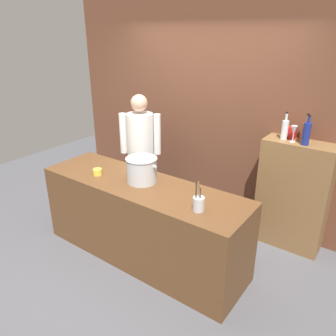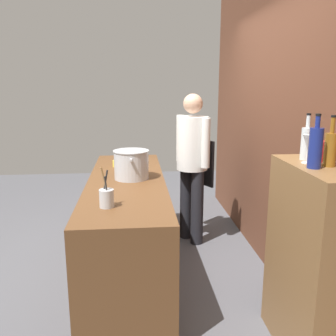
{
  "view_description": "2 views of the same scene",
  "coord_description": "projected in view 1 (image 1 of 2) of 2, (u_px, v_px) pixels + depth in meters",
  "views": [
    {
      "loc": [
        2.05,
        -2.35,
        2.38
      ],
      "look_at": [
        0.09,
        0.35,
        0.98
      ],
      "focal_mm": 35.22,
      "sensor_mm": 36.0,
      "label": 1
    },
    {
      "loc": [
        3.26,
        0.08,
        1.75
      ],
      "look_at": [
        0.24,
        0.36,
        1.06
      ],
      "focal_mm": 38.89,
      "sensor_mm": 36.0,
      "label": 2
    }
  ],
  "objects": [
    {
      "name": "ground_plane",
      "position": [
        144.0,
        254.0,
        3.78
      ],
      "size": [
        8.0,
        8.0,
        0.0
      ],
      "primitive_type": "plane",
      "color": "#4C4C51"
    },
    {
      "name": "brick_back_panel",
      "position": [
        210.0,
        104.0,
        4.25
      ],
      "size": [
        4.4,
        0.1,
        3.0
      ],
      "primitive_type": "cube",
      "color": "brown",
      "rests_on": "ground_plane"
    },
    {
      "name": "prep_counter",
      "position": [
        142.0,
        221.0,
        3.61
      ],
      "size": [
        2.36,
        0.7,
        0.9
      ],
      "primitive_type": "cube",
      "color": "brown",
      "rests_on": "ground_plane"
    },
    {
      "name": "bar_cabinet",
      "position": [
        292.0,
        195.0,
        3.75
      ],
      "size": [
        0.76,
        0.32,
        1.28
      ],
      "primitive_type": "cube",
      "color": "brown",
      "rests_on": "ground_plane"
    },
    {
      "name": "chef",
      "position": [
        141.0,
        148.0,
        4.27
      ],
      "size": [
        0.47,
        0.41,
        1.66
      ],
      "rotation": [
        0.0,
        0.0,
        3.66
      ],
      "color": "black",
      "rests_on": "ground_plane"
    },
    {
      "name": "stockpot_large",
      "position": [
        142.0,
        170.0,
        3.43
      ],
      "size": [
        0.39,
        0.33,
        0.26
      ],
      "color": "#B7BABF",
      "rests_on": "prep_counter"
    },
    {
      "name": "utensil_crock",
      "position": [
        199.0,
        203.0,
        2.9
      ],
      "size": [
        0.1,
        0.1,
        0.29
      ],
      "color": "#B7BABF",
      "rests_on": "prep_counter"
    },
    {
      "name": "butter_jar",
      "position": [
        98.0,
        172.0,
        3.63
      ],
      "size": [
        0.1,
        0.1,
        0.07
      ],
      "primitive_type": "cylinder",
      "color": "yellow",
      "rests_on": "prep_counter"
    },
    {
      "name": "wine_bottle_amber",
      "position": [
        305.0,
        132.0,
        3.49
      ],
      "size": [
        0.07,
        0.07,
        0.3
      ],
      "color": "#8C5919",
      "rests_on": "bar_cabinet"
    },
    {
      "name": "wine_bottle_cobalt",
      "position": [
        306.0,
        133.0,
        3.37
      ],
      "size": [
        0.08,
        0.08,
        0.32
      ],
      "color": "navy",
      "rests_on": "bar_cabinet"
    },
    {
      "name": "wine_bottle_clear",
      "position": [
        285.0,
        129.0,
        3.56
      ],
      "size": [
        0.07,
        0.07,
        0.3
      ],
      "color": "silver",
      "rests_on": "bar_cabinet"
    },
    {
      "name": "wine_glass_tall",
      "position": [
        294.0,
        131.0,
        3.46
      ],
      "size": [
        0.07,
        0.07,
        0.18
      ],
      "color": "silver",
      "rests_on": "bar_cabinet"
    },
    {
      "name": "spice_tin_red",
      "position": [
        292.0,
        133.0,
        3.6
      ],
      "size": [
        0.09,
        0.09,
        0.13
      ],
      "primitive_type": "cube",
      "color": "red",
      "rests_on": "bar_cabinet"
    }
  ]
}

